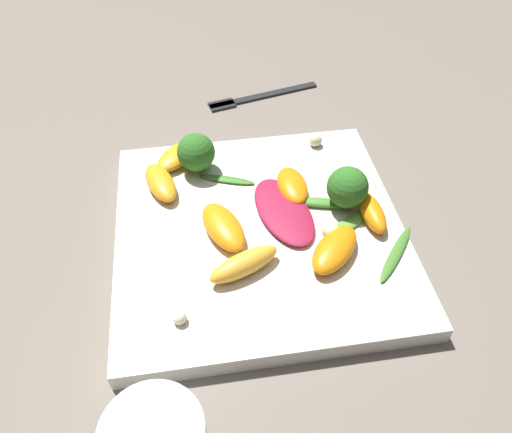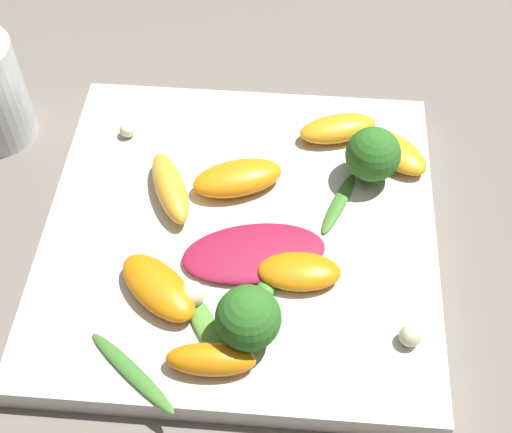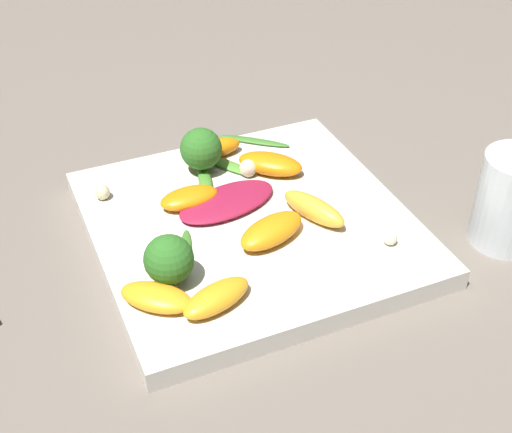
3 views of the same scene
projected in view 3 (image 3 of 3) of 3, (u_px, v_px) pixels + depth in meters
The scene contains 20 objects.
ground_plane at pixel (250, 235), 0.69m from camera, with size 2.40×2.40×0.00m, color #6B6056.
plate at pixel (250, 227), 0.69m from camera, with size 0.29×0.29×0.02m.
drinking_glass at pixel (512, 200), 0.66m from camera, with size 0.07×0.07×0.09m.
radicchio_leaf_0 at pixel (227, 201), 0.69m from camera, with size 0.11×0.07×0.01m.
orange_segment_0 at pixel (216, 298), 0.58m from camera, with size 0.07×0.05×0.02m.
orange_segment_1 at pixel (156, 297), 0.58m from camera, with size 0.07×0.07×0.02m.
orange_segment_2 at pixel (270, 164), 0.74m from camera, with size 0.07×0.07×0.02m.
orange_segment_3 at pixel (189, 198), 0.69m from camera, with size 0.06×0.03×0.02m.
orange_segment_4 at pixel (214, 149), 0.76m from camera, with size 0.06×0.02×0.02m.
orange_segment_5 at pixel (314, 209), 0.67m from camera, with size 0.05×0.08×0.02m.
orange_segment_6 at pixel (271, 231), 0.65m from camera, with size 0.08×0.06×0.02m.
broccoli_floret_0 at pixel (169, 260), 0.59m from camera, with size 0.04×0.04×0.05m.
broccoli_floret_1 at pixel (201, 149), 0.73m from camera, with size 0.04×0.04×0.05m.
arugula_sprig_0 at pixel (254, 141), 0.79m from camera, with size 0.07×0.06×0.00m.
arugula_sprig_1 at pixel (186, 252), 0.64m from camera, with size 0.03×0.06×0.00m.
arugula_sprig_2 at pixel (229, 166), 0.75m from camera, with size 0.05×0.06×0.01m.
arugula_sprig_3 at pixel (206, 183), 0.72m from camera, with size 0.03×0.08×0.01m.
macadamia_nut_0 at pixel (248, 168), 0.73m from camera, with size 0.02×0.02×0.02m.
macadamia_nut_1 at pixel (102, 192), 0.70m from camera, with size 0.02×0.02×0.02m.
macadamia_nut_2 at pixel (390, 238), 0.65m from camera, with size 0.01×0.01×0.01m.
Camera 3 is at (0.21, 0.50, 0.43)m, focal length 50.00 mm.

